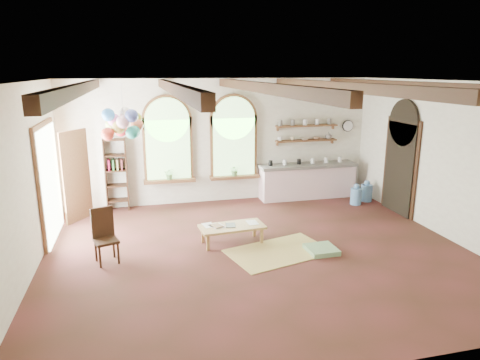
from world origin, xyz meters
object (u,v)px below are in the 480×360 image
object	(u,v)px
coffee_table	(232,228)
balloon_cluster	(123,124)
kitchen_counter	(307,180)
side_chair	(106,247)

from	to	relation	value
coffee_table	balloon_cluster	distance (m)	3.05
kitchen_counter	balloon_cluster	size ratio (longest dim) A/B	2.31
kitchen_counter	side_chair	bearing A→B (deg)	-149.76
kitchen_counter	side_chair	xyz separation A→B (m)	(-5.11, -2.98, -0.19)
kitchen_counter	balloon_cluster	world-z (taller)	balloon_cluster
side_chair	balloon_cluster	distance (m)	2.53
kitchen_counter	coffee_table	bearing A→B (deg)	-135.51
coffee_table	kitchen_counter	bearing A→B (deg)	44.49
kitchen_counter	coffee_table	world-z (taller)	kitchen_counter
side_chair	balloon_cluster	xyz separation A→B (m)	(0.40, 1.44, 2.05)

